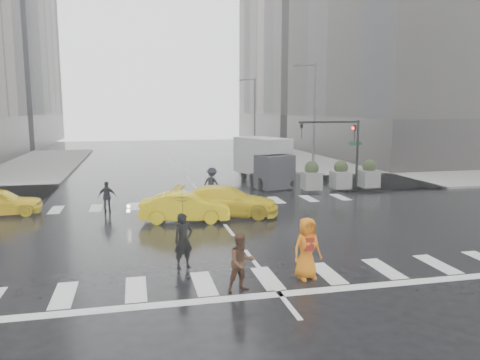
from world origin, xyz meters
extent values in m
plane|color=black|center=(0.00, 0.00, 0.00)|extent=(120.00, 120.00, 0.00)
cube|color=gray|center=(19.50, 17.50, 0.07)|extent=(35.00, 35.00, 0.15)
cube|color=#2F2C2A|center=(29.00, 27.00, 2.20)|extent=(26.05, 26.05, 4.40)
cube|color=gray|center=(29.00, 56.00, 18.00)|extent=(26.00, 26.00, 36.00)
cube|color=#2F2C2A|center=(29.00, 56.00, 2.20)|extent=(26.05, 26.05, 4.40)
cylinder|color=black|center=(10.00, 8.00, 2.25)|extent=(0.16, 0.16, 4.50)
cylinder|color=black|center=(8.00, 8.00, 4.40)|extent=(4.00, 0.12, 0.12)
imported|color=black|center=(9.75, 8.00, 3.70)|extent=(0.16, 0.20, 1.00)
imported|color=black|center=(6.20, 8.00, 3.90)|extent=(0.16, 0.20, 1.00)
sphere|color=#FF190C|center=(9.65, 8.00, 4.00)|extent=(0.20, 0.20, 0.20)
cube|color=#0C572B|center=(10.00, 8.30, 3.00)|extent=(0.90, 0.03, 0.22)
cylinder|color=#59595B|center=(11.00, 18.00, 4.50)|extent=(0.20, 0.20, 9.00)
cylinder|color=#59595B|center=(10.10, 18.00, 8.80)|extent=(1.80, 0.12, 0.12)
cube|color=#59595B|center=(9.20, 18.00, 8.70)|extent=(0.50, 0.22, 0.15)
cylinder|color=#59595B|center=(11.00, 38.00, 4.50)|extent=(0.20, 0.20, 9.00)
cylinder|color=#59595B|center=(10.10, 38.00, 8.80)|extent=(1.80, 0.12, 0.12)
cube|color=#59595B|center=(9.20, 38.00, 8.70)|extent=(0.50, 0.22, 0.15)
cube|color=gray|center=(7.00, 8.20, 0.70)|extent=(1.10, 1.10, 1.10)
sphere|color=black|center=(7.00, 8.20, 1.50)|extent=(0.90, 0.90, 0.90)
cube|color=gray|center=(9.00, 8.20, 0.70)|extent=(1.10, 1.10, 1.10)
sphere|color=black|center=(9.00, 8.20, 1.50)|extent=(0.90, 0.90, 0.90)
cube|color=gray|center=(11.00, 8.20, 0.70)|extent=(1.10, 1.10, 1.10)
sphere|color=black|center=(11.00, 8.20, 1.50)|extent=(0.90, 0.90, 0.90)
imported|color=black|center=(-2.43, -4.42, 0.92)|extent=(0.77, 0.63, 1.83)
imported|color=black|center=(-2.43, -4.42, 1.99)|extent=(1.22, 1.23, 0.88)
imported|color=#492B1A|center=(-1.01, -6.80, 0.85)|extent=(0.95, 0.82, 1.70)
imported|color=orange|center=(1.18, -6.28, 0.97)|extent=(1.04, 0.77, 1.94)
cube|color=maroon|center=(1.18, -6.46, 1.15)|extent=(0.30, 0.21, 0.40)
imported|color=black|center=(-5.34, 5.00, 0.78)|extent=(0.96, 0.65, 1.56)
imported|color=black|center=(0.43, 7.08, 0.93)|extent=(1.35, 1.28, 1.86)
imported|color=yellow|center=(-1.68, 2.00, 0.69)|extent=(4.35, 2.13, 1.37)
imported|color=yellow|center=(0.41, 2.71, 0.74)|extent=(4.89, 3.23, 1.48)
cube|color=#BBBBBE|center=(4.96, 12.53, 1.92)|extent=(2.25, 4.32, 2.53)
cube|color=#2B2B30|center=(4.96, 9.53, 1.17)|extent=(2.16, 1.69, 2.16)
cube|color=black|center=(4.96, 9.53, 1.83)|extent=(1.88, 0.84, 0.84)
cylinder|color=black|center=(3.97, 9.34, 0.42)|extent=(0.26, 0.84, 0.84)
cylinder|color=black|center=(5.94, 9.34, 0.42)|extent=(0.26, 0.84, 0.84)
cylinder|color=black|center=(3.97, 11.41, 0.42)|extent=(0.26, 0.84, 0.84)
cylinder|color=black|center=(5.94, 11.41, 0.42)|extent=(0.26, 0.84, 0.84)
cylinder|color=black|center=(3.97, 14.04, 0.42)|extent=(0.26, 0.84, 0.84)
cylinder|color=black|center=(5.94, 14.04, 0.42)|extent=(0.26, 0.84, 0.84)
camera|label=1|loc=(-3.91, -19.39, 5.23)|focal=35.00mm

